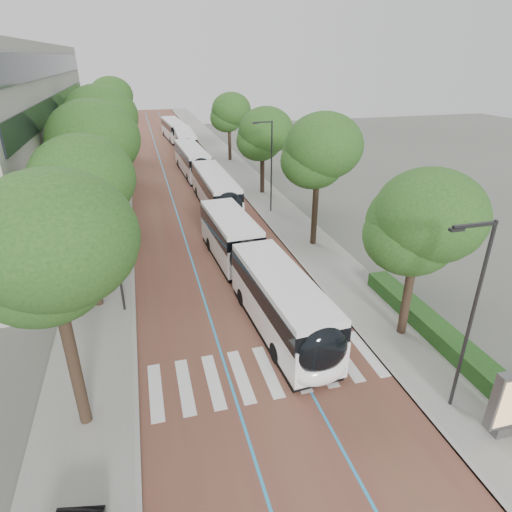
% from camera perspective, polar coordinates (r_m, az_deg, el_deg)
% --- Properties ---
extents(ground, '(160.00, 160.00, 0.00)m').
position_cam_1_polar(ground, '(19.41, 1.85, -17.06)').
color(ground, '#51544C').
rests_on(ground, ground).
extents(road, '(11.00, 140.00, 0.02)m').
position_cam_1_polar(road, '(55.44, -10.53, 11.10)').
color(road, brown).
rests_on(road, ground).
extents(sidewalk_left, '(4.00, 140.00, 0.12)m').
position_cam_1_polar(sidewalk_left, '(55.35, -18.39, 10.28)').
color(sidewalk_left, gray).
rests_on(sidewalk_left, ground).
extents(sidewalk_right, '(4.00, 140.00, 0.12)m').
position_cam_1_polar(sidewalk_right, '(56.52, -2.81, 11.80)').
color(sidewalk_right, gray).
rests_on(sidewalk_right, ground).
extents(kerb_left, '(0.20, 140.00, 0.14)m').
position_cam_1_polar(kerb_left, '(55.27, -16.40, 10.52)').
color(kerb_left, gray).
rests_on(kerb_left, ground).
extents(kerb_right, '(0.20, 140.00, 0.14)m').
position_cam_1_polar(kerb_right, '(56.15, -4.74, 11.66)').
color(kerb_right, gray).
rests_on(kerb_right, ground).
extents(zebra_crossing, '(10.55, 3.60, 0.01)m').
position_cam_1_polar(zebra_crossing, '(20.16, 1.56, -15.07)').
color(zebra_crossing, silver).
rests_on(zebra_crossing, ground).
extents(lane_line_left, '(0.12, 126.00, 0.01)m').
position_cam_1_polar(lane_line_left, '(55.34, -12.21, 10.95)').
color(lane_line_left, '#278DC4').
rests_on(lane_line_left, road).
extents(lane_line_right, '(0.12, 126.00, 0.01)m').
position_cam_1_polar(lane_line_right, '(55.59, -8.86, 11.27)').
color(lane_line_right, '#278DC4').
rests_on(lane_line_right, road).
extents(hedge, '(1.20, 14.00, 0.80)m').
position_cam_1_polar(hedge, '(22.93, 24.58, -10.57)').
color(hedge, '#153B14').
rests_on(hedge, sidewalk_right).
extents(streetlight_near, '(1.82, 0.20, 8.00)m').
position_cam_1_polar(streetlight_near, '(17.40, 26.69, -5.99)').
color(streetlight_near, '#29292B').
rests_on(streetlight_near, sidewalk_right).
extents(streetlight_far, '(1.82, 0.20, 8.00)m').
position_cam_1_polar(streetlight_far, '(38.26, 1.82, 12.69)').
color(streetlight_far, '#29292B').
rests_on(streetlight_far, sidewalk_right).
extents(lamp_post_left, '(0.14, 0.14, 8.00)m').
position_cam_1_polar(lamp_post_left, '(23.54, -18.32, 1.53)').
color(lamp_post_left, '#29292B').
rests_on(lamp_post_left, sidewalk_left).
extents(trees_left, '(6.43, 60.66, 10.35)m').
position_cam_1_polar(trees_left, '(42.22, -20.14, 15.51)').
color(trees_left, black).
rests_on(trees_left, ground).
extents(trees_right, '(5.39, 47.09, 9.14)m').
position_cam_1_polar(trees_right, '(38.35, 3.43, 14.74)').
color(trees_right, black).
rests_on(trees_right, ground).
extents(lead_bus, '(3.65, 18.52, 3.20)m').
position_cam_1_polar(lead_bus, '(25.00, 0.08, -2.02)').
color(lead_bus, black).
rests_on(lead_bus, ground).
extents(bus_queued_0, '(2.73, 12.44, 3.20)m').
position_cam_1_polar(bus_queued_0, '(40.25, -5.35, 8.53)').
color(bus_queued_0, white).
rests_on(bus_queued_0, ground).
extents(bus_queued_1, '(2.98, 12.48, 3.20)m').
position_cam_1_polar(bus_queued_1, '(52.90, -8.43, 12.38)').
color(bus_queued_1, white).
rests_on(bus_queued_1, ground).
extents(bus_queued_2, '(2.91, 12.47, 3.20)m').
position_cam_1_polar(bus_queued_2, '(65.15, -9.42, 14.69)').
color(bus_queued_2, white).
rests_on(bus_queued_2, ground).
extents(bus_queued_3, '(3.33, 12.54, 3.20)m').
position_cam_1_polar(bus_queued_3, '(77.02, -10.87, 16.15)').
color(bus_queued_3, white).
rests_on(bus_queued_3, ground).
extents(ad_panel, '(1.38, 0.53, 2.87)m').
position_cam_1_polar(ad_panel, '(18.77, 30.55, -16.50)').
color(ad_panel, '#59595B').
rests_on(ad_panel, sidewalk_right).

